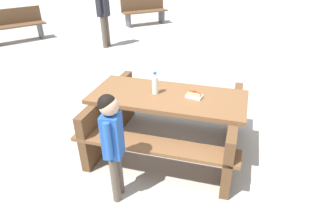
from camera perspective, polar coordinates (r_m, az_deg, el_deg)
ground_plane at (r=3.72m, az=0.00°, el=-7.04°), size 30.00×30.00×0.00m
picnic_table at (r=3.47m, az=0.00°, el=-1.15°), size 2.03×1.71×0.75m
soda_bottle at (r=3.32m, az=-2.58°, el=5.66°), size 0.07×0.07×0.27m
hotdog_tray at (r=3.27m, az=5.24°, el=3.37°), size 0.18×0.11×0.08m
child_in_coat at (r=2.66m, az=-11.05°, el=-4.75°), size 0.21×0.28×1.16m
park_bench_mid at (r=10.01m, az=-4.77°, el=19.48°), size 1.22×1.44×0.85m
park_bench_far at (r=9.02m, az=-28.19°, el=15.08°), size 1.01×1.53×0.85m
bystander_adult at (r=7.59m, az=-12.91°, el=20.43°), size 0.28×0.41×1.69m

